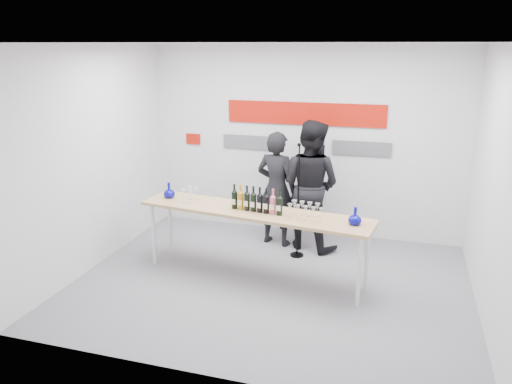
% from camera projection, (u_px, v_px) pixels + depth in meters
% --- Properties ---
extents(ground, '(5.00, 5.00, 0.00)m').
position_uv_depth(ground, '(271.00, 283.00, 6.49)').
color(ground, slate).
rests_on(ground, ground).
extents(back_wall, '(5.00, 0.04, 3.00)m').
position_uv_depth(back_wall, '(304.00, 142.00, 7.90)').
color(back_wall, silver).
rests_on(back_wall, ground).
extents(signage, '(3.38, 0.02, 0.79)m').
position_uv_depth(signage, '(301.00, 123.00, 7.80)').
color(signage, '#AF1307').
rests_on(signage, back_wall).
extents(tasting_table, '(3.16, 1.04, 0.93)m').
position_uv_depth(tasting_table, '(254.00, 216.00, 6.44)').
color(tasting_table, tan).
rests_on(tasting_table, ground).
extents(wine_bottles, '(0.71, 0.17, 0.33)m').
position_uv_depth(wine_bottles, '(257.00, 199.00, 6.33)').
color(wine_bottles, black).
rests_on(wine_bottles, tasting_table).
extents(decanter_left, '(0.16, 0.16, 0.21)m').
position_uv_depth(decanter_left, '(169.00, 190.00, 6.93)').
color(decanter_left, '#070786').
rests_on(decanter_left, tasting_table).
extents(decanter_right, '(0.16, 0.16, 0.21)m').
position_uv_depth(decanter_right, '(355.00, 216.00, 5.89)').
color(decanter_right, '#070786').
rests_on(decanter_right, tasting_table).
extents(glasses_left, '(0.18, 0.24, 0.18)m').
position_uv_depth(glasses_left, '(190.00, 195.00, 6.77)').
color(glasses_left, silver).
rests_on(glasses_left, tasting_table).
extents(glasses_right, '(0.46, 0.28, 0.18)m').
position_uv_depth(glasses_right, '(306.00, 211.00, 6.11)').
color(glasses_right, silver).
rests_on(glasses_right, tasting_table).
extents(presenter_left, '(0.72, 0.55, 1.76)m').
position_uv_depth(presenter_left, '(276.00, 189.00, 7.56)').
color(presenter_left, black).
rests_on(presenter_left, ground).
extents(presenter_right, '(1.14, 1.01, 1.95)m').
position_uv_depth(presenter_right, '(310.00, 185.00, 7.40)').
color(presenter_right, black).
rests_on(presenter_right, ground).
extents(mic_stand, '(0.20, 0.20, 1.69)m').
position_uv_depth(mic_stand, '(298.00, 223.00, 7.19)').
color(mic_stand, black).
rests_on(mic_stand, ground).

